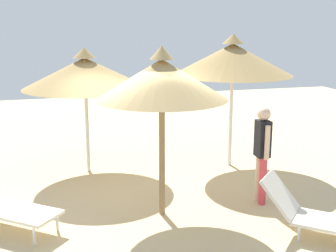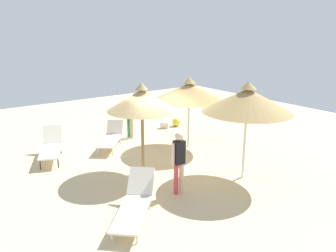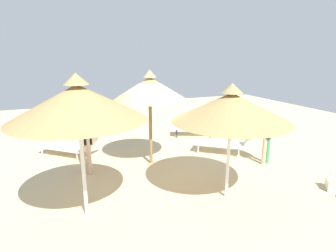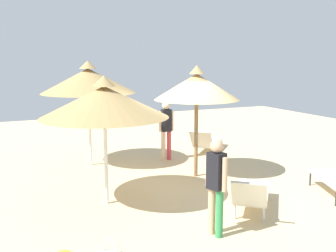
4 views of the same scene
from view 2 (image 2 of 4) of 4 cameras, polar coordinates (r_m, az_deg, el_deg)
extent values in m
cube|color=beige|center=(11.47, -1.81, -6.62)|extent=(24.00, 24.00, 0.10)
cylinder|color=white|center=(12.74, 3.58, 0.99)|extent=(0.08, 0.08, 2.13)
cone|color=tan|center=(12.49, 3.67, 5.95)|extent=(2.66, 2.66, 0.65)
cone|color=tan|center=(12.43, 3.70, 7.88)|extent=(0.48, 0.48, 0.22)
cylinder|color=olive|center=(10.46, -4.40, -1.98)|extent=(0.10, 0.10, 2.28)
cone|color=tan|center=(10.15, -4.55, 4.50)|extent=(2.18, 2.18, 0.66)
cone|color=tan|center=(10.07, -4.60, 6.90)|extent=(0.39, 0.39, 0.22)
cylinder|color=white|center=(10.21, 13.11, -2.25)|extent=(0.08, 0.08, 2.48)
cone|color=tan|center=(9.91, 13.55, 4.33)|extent=(2.65, 2.65, 0.69)
cone|color=tan|center=(9.83, 13.72, 6.87)|extent=(0.48, 0.48, 0.22)
cube|color=silver|center=(8.03, -6.29, -14.76)|extent=(1.66, 1.71, 0.05)
cylinder|color=silver|center=(7.46, -5.37, -18.74)|extent=(0.04, 0.04, 0.25)
cylinder|color=silver|center=(7.59, -9.73, -18.27)|extent=(0.04, 0.04, 0.25)
cylinder|color=silver|center=(8.66, -3.29, -13.36)|extent=(0.04, 0.04, 0.25)
cylinder|color=silver|center=(8.77, -6.99, -13.06)|extent=(0.04, 0.04, 0.25)
cube|color=silver|center=(8.83, -4.70, -9.42)|extent=(0.84, 0.84, 0.60)
cube|color=silver|center=(12.17, -19.62, -4.10)|extent=(1.22, 1.76, 0.05)
cylinder|color=#2D2D33|center=(11.57, -18.43, -6.08)|extent=(0.04, 0.04, 0.35)
cylinder|color=#2D2D33|center=(11.64, -21.19, -6.23)|extent=(0.04, 0.04, 0.35)
cylinder|color=#2D2D33|center=(12.85, -18.03, -3.83)|extent=(0.04, 0.04, 0.35)
cylinder|color=#2D2D33|center=(12.91, -20.51, -3.98)|extent=(0.04, 0.04, 0.35)
cube|color=silver|center=(13.04, -19.36, -1.33)|extent=(0.79, 0.68, 0.59)
cube|color=silver|center=(12.79, -10.08, -2.55)|extent=(1.53, 1.65, 0.05)
cylinder|color=silver|center=(12.17, -9.57, -4.43)|extent=(0.04, 0.04, 0.32)
cylinder|color=silver|center=(12.30, -12.03, -4.32)|extent=(0.04, 0.04, 0.32)
cylinder|color=silver|center=(13.41, -8.22, -2.41)|extent=(0.04, 0.04, 0.32)
cylinder|color=silver|center=(13.53, -10.46, -2.34)|extent=(0.04, 0.04, 0.32)
cube|color=silver|center=(13.59, -9.16, -0.15)|extent=(0.71, 0.68, 0.53)
cylinder|color=#D83F4C|center=(9.24, 1.39, -9.14)|extent=(0.13, 0.13, 0.88)
cylinder|color=beige|center=(9.33, 2.34, -8.87)|extent=(0.13, 0.13, 0.88)
cube|color=black|center=(8.98, 1.91, -4.54)|extent=(0.30, 0.23, 0.66)
sphere|color=beige|center=(8.83, 1.94, -1.80)|extent=(0.24, 0.24, 0.24)
cylinder|color=beige|center=(8.89, 0.89, -4.92)|extent=(0.09, 0.09, 0.61)
cylinder|color=beige|center=(9.10, 2.91, -4.44)|extent=(0.09, 0.09, 0.61)
cylinder|color=#338C4C|center=(14.10, -6.80, -0.30)|extent=(0.13, 0.13, 0.85)
cylinder|color=tan|center=(13.98, -6.28, -0.42)|extent=(0.13, 0.13, 0.85)
cube|color=black|center=(13.85, -6.64, 2.59)|extent=(0.29, 0.33, 0.64)
sphere|color=tan|center=(13.75, -6.70, 4.35)|extent=(0.23, 0.23, 0.23)
cylinder|color=tan|center=(13.98, -7.20, 2.60)|extent=(0.09, 0.09, 0.59)
cylinder|color=tan|center=(13.73, -6.06, 2.38)|extent=(0.09, 0.09, 0.59)
cube|color=beige|center=(15.39, -0.64, 0.10)|extent=(0.38, 0.35, 0.27)
torus|color=beige|center=(15.35, -0.64, 0.75)|extent=(0.22, 0.19, 0.26)
sphere|color=yellow|center=(15.73, 1.43, 0.68)|extent=(0.39, 0.39, 0.39)
camera|label=1|loc=(10.66, -46.97, 5.24)|focal=49.27mm
camera|label=3|loc=(14.21, 29.99, 9.79)|focal=29.73mm
camera|label=4|loc=(20.14, -6.09, 12.32)|focal=42.71mm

